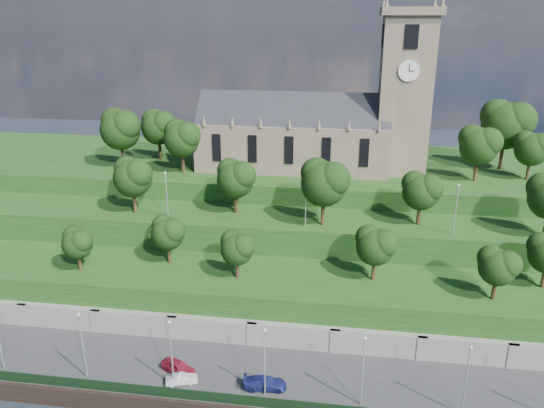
% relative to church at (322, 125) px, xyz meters
% --- Properties ---
extents(promenade, '(160.00, 12.00, 2.00)m').
position_rel_church_xyz_m(promenade, '(-0.79, -39.98, -21.52)').
color(promenade, '#2D2D30').
rests_on(promenade, ground).
extents(fence, '(160.00, 0.10, 1.20)m').
position_rel_church_xyz_m(fence, '(-0.79, -45.38, -19.92)').
color(fence, black).
rests_on(fence, promenade).
extents(retaining_wall, '(160.00, 2.10, 5.00)m').
position_rel_church_xyz_m(retaining_wall, '(-0.79, -34.01, -20.02)').
color(retaining_wall, slate).
rests_on(retaining_wall, ground).
extents(embankment_lower, '(160.00, 12.00, 8.00)m').
position_rel_church_xyz_m(embankment_lower, '(-0.79, -27.98, -18.52)').
color(embankment_lower, '#1A3E14').
rests_on(embankment_lower, ground).
extents(embankment_upper, '(160.00, 10.00, 12.00)m').
position_rel_church_xyz_m(embankment_upper, '(-0.79, -16.98, -16.52)').
color(embankment_upper, '#1A3E14').
rests_on(embankment_upper, ground).
extents(hilltop, '(160.00, 32.00, 15.00)m').
position_rel_church_xyz_m(hilltop, '(-0.79, 4.02, -15.02)').
color(hilltop, '#1A3E14').
rests_on(hilltop, ground).
extents(church, '(38.60, 12.35, 27.60)m').
position_rel_church_xyz_m(church, '(0.00, 0.00, 0.00)').
color(church, brown).
rests_on(church, hilltop).
extents(trees_lower, '(63.90, 8.55, 7.20)m').
position_rel_church_xyz_m(trees_lower, '(3.16, -27.76, -9.96)').
color(trees_lower, '#301F12').
rests_on(trees_lower, embankment_lower).
extents(trees_upper, '(64.05, 8.95, 9.52)m').
position_rel_church_xyz_m(trees_upper, '(1.88, -17.96, -4.65)').
color(trees_upper, '#301F12').
rests_on(trees_upper, embankment_upper).
extents(trees_hilltop, '(74.19, 16.95, 11.86)m').
position_rel_church_xyz_m(trees_hilltop, '(1.85, -0.73, -0.71)').
color(trees_hilltop, '#301F12').
rests_on(trees_hilltop, hilltop).
extents(lamp_posts_promenade, '(60.36, 0.36, 8.07)m').
position_rel_church_xyz_m(lamp_posts_promenade, '(-2.79, -43.48, -15.88)').
color(lamp_posts_promenade, '#B2B2B7').
rests_on(lamp_posts_promenade, promenade).
extents(lamp_posts_upper, '(40.36, 0.36, 7.13)m').
position_rel_church_xyz_m(lamp_posts_upper, '(-0.79, -19.98, -6.36)').
color(lamp_posts_upper, '#B2B2B7').
rests_on(lamp_posts_upper, embankment_upper).
extents(car_left, '(4.40, 3.15, 1.39)m').
position_rel_church_xyz_m(car_left, '(-13.02, -41.16, -19.83)').
color(car_left, maroon).
rests_on(car_left, promenade).
extents(car_middle, '(3.61, 2.20, 1.12)m').
position_rel_church_xyz_m(car_middle, '(-12.05, -43.00, -19.96)').
color(car_middle, silver).
rests_on(car_middle, promenade).
extents(car_right, '(4.82, 2.33, 1.35)m').
position_rel_church_xyz_m(car_right, '(-2.94, -42.47, -19.85)').
color(car_right, navy).
rests_on(car_right, promenade).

